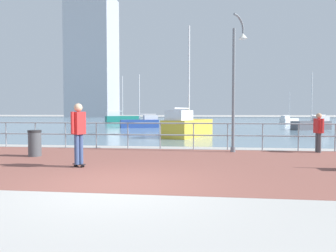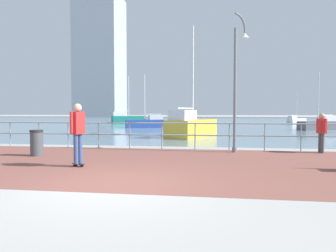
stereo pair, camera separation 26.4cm
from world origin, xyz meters
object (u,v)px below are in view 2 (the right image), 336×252
at_px(lamppost, 238,76).
at_px(sailboat_ivory, 319,124).
at_px(sailboat_navy, 296,120).
at_px(sailboat_red, 128,119).
at_px(bystander, 322,130).
at_px(skateboarder, 78,129).
at_px(sailboat_gray, 191,126).
at_px(sailboat_white, 146,123).
at_px(trash_bin, 37,143).

height_order(lamppost, sailboat_ivory, lamppost).
bearing_deg(sailboat_navy, sailboat_red, -172.58).
xyz_separation_m(bystander, sailboat_red, (-15.96, 29.69, -0.26)).
relative_size(sailboat_navy, sailboat_ivory, 0.87).
height_order(skateboarder, sailboat_gray, sailboat_gray).
distance_m(sailboat_red, sailboat_ivory, 25.20).
xyz_separation_m(sailboat_white, sailboat_gray, (5.22, -10.40, 0.17)).
bearing_deg(sailboat_ivory, bystander, -107.84).
xyz_separation_m(bystander, sailboat_ivory, (5.12, 15.89, -0.41)).
height_order(lamppost, sailboat_red, sailboat_red).
relative_size(bystander, sailboat_red, 0.23).
bearing_deg(sailboat_red, sailboat_navy, 7.42).
distance_m(trash_bin, sailboat_gray, 10.61).
relative_size(skateboarder, sailboat_ivory, 0.36).
distance_m(sailboat_gray, sailboat_ivory, 13.70).
xyz_separation_m(bystander, sailboat_white, (-10.66, 17.56, -0.38)).
xyz_separation_m(skateboarder, bystander, (7.94, 4.12, -0.21)).
distance_m(bystander, sailboat_white, 20.55).
bearing_deg(sailboat_white, skateboarder, -82.86).
xyz_separation_m(sailboat_white, sailboat_ivory, (15.78, -1.67, -0.02)).
height_order(bystander, sailboat_white, sailboat_white).
height_order(bystander, sailboat_navy, sailboat_navy).
bearing_deg(trash_bin, lamppost, 16.34).
xyz_separation_m(skateboarder, sailboat_gray, (2.51, 11.27, -0.42)).
bearing_deg(sailboat_red, skateboarder, -76.65).
xyz_separation_m(trash_bin, sailboat_navy, (17.95, 35.01, -0.05)).
relative_size(sailboat_white, sailboat_ivory, 1.05).
xyz_separation_m(sailboat_red, sailboat_gray, (10.53, -22.54, 0.04)).
bearing_deg(skateboarder, bystander, 27.41).
bearing_deg(trash_bin, bystander, 12.24).
bearing_deg(sailboat_gray, sailboat_red, 115.04).
bearing_deg(bystander, trash_bin, -167.76).
height_order(sailboat_navy, sailboat_gray, sailboat_gray).
bearing_deg(lamppost, sailboat_ivory, 62.69).
relative_size(lamppost, skateboarder, 2.97).
bearing_deg(bystander, sailboat_gray, 127.24).
xyz_separation_m(trash_bin, sailboat_white, (-0.30, 19.81, 0.04)).
xyz_separation_m(sailboat_red, sailboat_ivory, (21.08, -13.80, -0.15)).
xyz_separation_m(lamppost, sailboat_gray, (-2.28, 7.29, -2.31)).
bearing_deg(skateboarder, sailboat_navy, 67.16).
relative_size(bystander, sailboat_white, 0.29).
bearing_deg(lamppost, trash_bin, -163.66).
bearing_deg(lamppost, bystander, 2.46).
bearing_deg(sailboat_navy, lamppost, -108.09).
height_order(bystander, sailboat_ivory, sailboat_ivory).
relative_size(lamppost, sailboat_red, 0.81).
distance_m(lamppost, sailboat_ivory, 18.21).
relative_size(lamppost, sailboat_navy, 1.23).
bearing_deg(skateboarder, sailboat_ivory, 56.87).
xyz_separation_m(trash_bin, sailboat_ivory, (15.48, 18.14, 0.01)).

